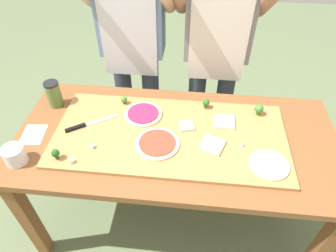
{
  "coord_description": "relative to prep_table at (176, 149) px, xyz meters",
  "views": [
    {
      "loc": [
        0.07,
        -1.11,
        1.9
      ],
      "look_at": [
        -0.04,
        -0.01,
        0.85
      ],
      "focal_mm": 31.96,
      "sensor_mm": 36.0,
      "label": 1
    }
  ],
  "objects": [
    {
      "name": "ground_plane",
      "position": [
        0.0,
        0.0,
        -0.67
      ],
      "size": [
        8.0,
        8.0,
        0.0
      ],
      "primitive_type": "plane",
      "color": "#60704C"
    },
    {
      "name": "cheese_crumble_c",
      "position": [
        -0.41,
        -0.14,
        0.13
      ],
      "size": [
        0.02,
        0.02,
        0.02
      ],
      "primitive_type": "cube",
      "rotation": [
        0.0,
        0.0,
        1.29
      ],
      "color": "white",
      "rests_on": "cutting_board"
    },
    {
      "name": "pizza_whole_beet_magenta",
      "position": [
        -0.2,
        0.13,
        0.13
      ],
      "size": [
        0.21,
        0.21,
        0.02
      ],
      "color": "beige",
      "rests_on": "cutting_board"
    },
    {
      "name": "broccoli_floret_back_mid",
      "position": [
        -0.32,
        0.22,
        0.15
      ],
      "size": [
        0.04,
        0.04,
        0.05
      ],
      "color": "#487A23",
      "rests_on": "cutting_board"
    },
    {
      "name": "pizza_slice_far_left",
      "position": [
        0.19,
        -0.06,
        0.12
      ],
      "size": [
        0.14,
        0.14,
        0.01
      ],
      "primitive_type": "cube",
      "rotation": [
        0.0,
        0.0,
        -0.37
      ],
      "color": "beige",
      "rests_on": "cutting_board"
    },
    {
      "name": "pizza_slice_center",
      "position": [
        0.26,
        0.12,
        0.12
      ],
      "size": [
        0.11,
        0.11,
        0.01
      ],
      "primitive_type": "cube",
      "rotation": [
        0.0,
        0.0,
        -0.04
      ],
      "color": "beige",
      "rests_on": "cutting_board"
    },
    {
      "name": "cook_right",
      "position": [
        0.2,
        0.62,
        0.33
      ],
      "size": [
        0.54,
        0.39,
        1.67
      ],
      "color": "#333847",
      "rests_on": "ground"
    },
    {
      "name": "prep_table",
      "position": [
        0.0,
        0.0,
        0.0
      ],
      "size": [
        1.71,
        0.8,
        0.77
      ],
      "color": "brown",
      "rests_on": "ground"
    },
    {
      "name": "broccoli_floret_back_right",
      "position": [
        -0.56,
        -0.23,
        0.15
      ],
      "size": [
        0.04,
        0.04,
        0.06
      ],
      "color": "#2C5915",
      "rests_on": "cutting_board"
    },
    {
      "name": "pizza_whole_cheese_artichoke",
      "position": [
        0.45,
        -0.16,
        0.13
      ],
      "size": [
        0.19,
        0.19,
        0.02
      ],
      "color": "beige",
      "rests_on": "cutting_board"
    },
    {
      "name": "broccoli_floret_front_right",
      "position": [
        0.44,
        0.21,
        0.16
      ],
      "size": [
        0.05,
        0.05,
        0.07
      ],
      "color": "#487A23",
      "rests_on": "cutting_board"
    },
    {
      "name": "chefs_knife",
      "position": [
        -0.5,
        0.01,
        0.12
      ],
      "size": [
        0.25,
        0.18,
        0.02
      ],
      "color": "#B7BABF",
      "rests_on": "cutting_board"
    },
    {
      "name": "cutting_board",
      "position": [
        -0.03,
        -0.0,
        0.11
      ],
      "size": [
        1.22,
        0.58,
        0.02
      ],
      "primitive_type": "cube",
      "color": "#B27F47",
      "rests_on": "prep_table"
    },
    {
      "name": "flour_cup",
      "position": [
        -0.76,
        -0.25,
        0.14
      ],
      "size": [
        0.1,
        0.1,
        0.09
      ],
      "color": "white",
      "rests_on": "prep_table"
    },
    {
      "name": "pizza_whole_tomato_red",
      "position": [
        -0.09,
        -0.08,
        0.13
      ],
      "size": [
        0.23,
        0.23,
        0.02
      ],
      "color": "beige",
      "rests_on": "cutting_board"
    },
    {
      "name": "pizza_slice_near_right",
      "position": [
        0.05,
        0.06,
        0.12
      ],
      "size": [
        0.09,
        0.09,
        0.01
      ],
      "primitive_type": "cube",
      "rotation": [
        0.0,
        0.0,
        0.26
      ],
      "color": "beige",
      "rests_on": "cutting_board"
    },
    {
      "name": "recipe_note",
      "position": [
        -0.76,
        -0.07,
        0.1
      ],
      "size": [
        0.13,
        0.16,
        0.0
      ],
      "primitive_type": "cube",
      "rotation": [
        0.0,
        0.0,
        0.1
      ],
      "color": "white",
      "rests_on": "prep_table"
    },
    {
      "name": "sauce_jar",
      "position": [
        -0.72,
        0.19,
        0.18
      ],
      "size": [
        0.08,
        0.08,
        0.16
      ],
      "color": "#517033",
      "rests_on": "prep_table"
    },
    {
      "name": "cook_left",
      "position": [
        -0.34,
        0.62,
        0.33
      ],
      "size": [
        0.54,
        0.39,
        1.67
      ],
      "color": "#333847",
      "rests_on": "ground"
    },
    {
      "name": "cheese_crumble_b",
      "position": [
        -0.48,
        -0.24,
        0.13
      ],
      "size": [
        0.03,
        0.03,
        0.02
      ],
      "primitive_type": "cube",
      "rotation": [
        0.0,
        0.0,
        0.64
      ],
      "color": "silver",
      "rests_on": "cutting_board"
    },
    {
      "name": "cheese_crumble_a",
      "position": [
        0.34,
        -0.05,
        0.12
      ],
      "size": [
        0.02,
        0.02,
        0.01
      ],
      "primitive_type": "cube",
      "rotation": [
        0.0,
        0.0,
        0.89
      ],
      "color": "silver",
      "rests_on": "cutting_board"
    },
    {
      "name": "broccoli_floret_center_left",
      "position": [
        0.15,
        0.23,
        0.15
      ],
      "size": [
        0.04,
        0.04,
        0.06
      ],
      "color": "#366618",
      "rests_on": "cutting_board"
    }
  ]
}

